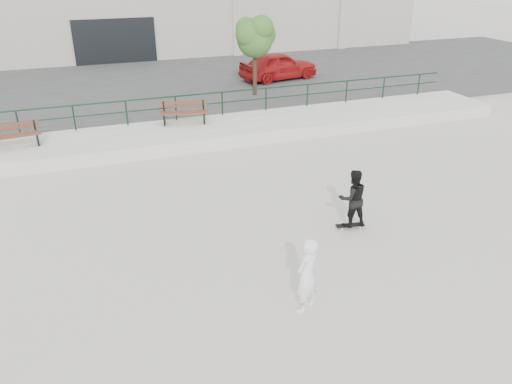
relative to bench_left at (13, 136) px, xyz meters
name	(u,v)px	position (x,y,z in m)	size (l,w,h in m)	color
ground	(233,276)	(5.12, -9.60, -0.92)	(120.00, 120.00, 0.00)	#B3B0A4
ledge	(159,138)	(5.12, -0.10, -0.67)	(30.00, 3.00, 0.50)	beige
parking_strip	(130,88)	(5.12, 8.40, -0.67)	(60.00, 14.00, 0.50)	#3B3B3B
railing	(151,105)	(5.12, 1.20, 0.32)	(28.00, 0.06, 1.03)	#12331D
bench_left	(13,136)	(0.00, 0.00, 0.00)	(1.90, 0.75, 0.85)	#552C1D
bench_right	(184,113)	(6.33, 0.67, 0.02)	(1.99, 0.94, 0.88)	#552C1D
tree	(255,35)	(10.63, 3.97, 2.40)	(2.12, 1.88, 3.76)	#3E2D1F
red_car	(279,66)	(12.97, 6.66, 0.32)	(1.76, 4.36, 1.49)	#A71415
skateboard	(350,225)	(8.81, -8.53, -0.85)	(0.80, 0.33, 0.09)	black
standing_skater	(353,198)	(8.81, -8.53, -0.02)	(0.78, 0.61, 1.61)	black
seated_skater	(307,276)	(6.17, -11.25, -0.07)	(0.62, 0.41, 1.70)	white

